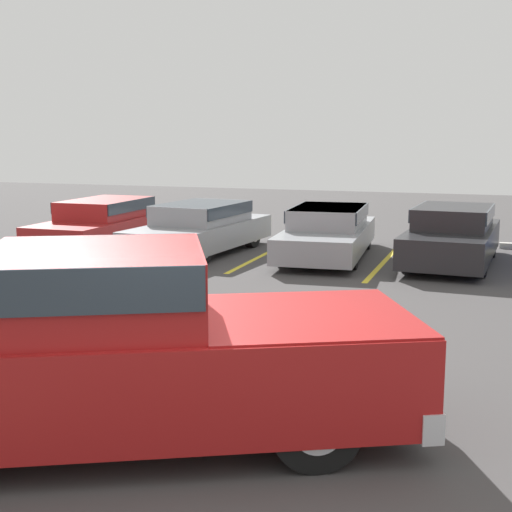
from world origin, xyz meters
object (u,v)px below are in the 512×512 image
object	(u,v)px
pickup_truck	(128,348)
parked_sedan_c	(328,230)
parked_sedan_a	(105,222)
parked_sedan_d	(452,234)
parked_sedan_b	(201,226)

from	to	relation	value
pickup_truck	parked_sedan_c	size ratio (longest dim) A/B	1.17
parked_sedan_a	parked_sedan_d	world-z (taller)	parked_sedan_d
parked_sedan_a	parked_sedan_b	xyz separation A→B (m)	(2.70, -0.07, 0.00)
parked_sedan_b	parked_sedan_d	xyz separation A→B (m)	(5.89, 0.46, 0.02)
parked_sedan_b	parked_sedan_c	xyz separation A→B (m)	(3.05, 0.48, -0.02)
parked_sedan_c	parked_sedan_d	xyz separation A→B (m)	(2.84, -0.01, 0.05)
parked_sedan_b	parked_sedan_c	size ratio (longest dim) A/B	0.97
parked_sedan_b	parked_sedan_d	world-z (taller)	parked_sedan_d
parked_sedan_b	pickup_truck	bearing A→B (deg)	25.05
pickup_truck	parked_sedan_d	xyz separation A→B (m)	(2.27, 10.57, -0.22)
pickup_truck	parked_sedan_b	bearing A→B (deg)	83.35
pickup_truck	parked_sedan_a	size ratio (longest dim) A/B	1.22
parked_sedan_a	parked_sedan_d	size ratio (longest dim) A/B	1.06
parked_sedan_a	parked_sedan_b	bearing A→B (deg)	88.41
parked_sedan_d	parked_sedan_a	bearing A→B (deg)	-84.09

